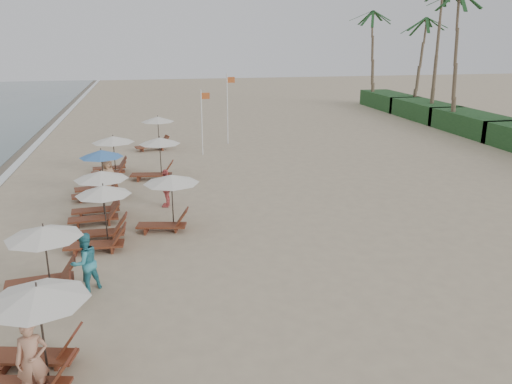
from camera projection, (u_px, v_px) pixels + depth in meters
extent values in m
plane|color=tan|center=(261.00, 284.00, 16.37)|extent=(160.00, 160.00, 0.00)
cube|color=#193D1C|center=(473.00, 123.00, 41.04)|extent=(3.20, 8.00, 1.60)
cube|color=#193D1C|center=(425.00, 110.00, 48.06)|extent=(3.20, 8.00, 1.60)
cube|color=#193D1C|center=(389.00, 101.00, 55.08)|extent=(3.20, 8.00, 1.60)
cylinder|color=brown|center=(461.00, 64.00, 40.67)|extent=(0.36, 0.36, 10.60)
cylinder|color=brown|center=(436.00, 57.00, 45.60)|extent=(0.36, 0.36, 11.40)
cylinder|color=brown|center=(415.00, 67.00, 51.00)|extent=(0.36, 0.36, 9.00)
cylinder|color=brown|center=(376.00, 60.00, 55.40)|extent=(0.36, 0.36, 9.80)
cylinder|color=black|center=(43.00, 335.00, 11.56)|extent=(0.05, 0.05, 2.27)
cone|color=white|center=(37.00, 293.00, 11.25)|extent=(2.27, 2.27, 0.35)
cylinder|color=black|center=(48.00, 263.00, 15.29)|extent=(0.05, 0.05, 2.18)
cone|color=white|center=(44.00, 232.00, 15.00)|extent=(2.22, 2.22, 0.35)
cylinder|color=black|center=(106.00, 217.00, 19.09)|extent=(0.05, 0.05, 2.25)
cone|color=white|center=(103.00, 190.00, 18.79)|extent=(2.02, 2.02, 0.35)
cylinder|color=black|center=(103.00, 196.00, 21.80)|extent=(0.05, 0.05, 2.06)
cone|color=white|center=(101.00, 175.00, 21.52)|extent=(2.24, 2.24, 0.35)
cylinder|color=black|center=(103.00, 174.00, 24.94)|extent=(0.05, 0.05, 2.23)
cone|color=#3D71B5|center=(101.00, 154.00, 24.65)|extent=(2.08, 2.08, 0.35)
cylinder|color=black|center=(114.00, 156.00, 29.05)|extent=(0.05, 0.05, 2.08)
cone|color=white|center=(113.00, 139.00, 28.77)|extent=(2.35, 2.35, 0.35)
cylinder|color=black|center=(172.00, 202.00, 20.90)|extent=(0.05, 0.05, 2.15)
cone|color=white|center=(171.00, 179.00, 20.61)|extent=(2.24, 2.24, 0.35)
cylinder|color=black|center=(161.00, 158.00, 28.32)|extent=(0.05, 0.05, 2.15)
cone|color=white|center=(160.00, 141.00, 28.03)|extent=(2.24, 2.24, 0.35)
cylinder|color=black|center=(159.00, 133.00, 35.47)|extent=(0.05, 0.05, 2.15)
cone|color=white|center=(158.00, 119.00, 35.19)|extent=(2.24, 2.24, 0.35)
imported|color=#AE7A5E|center=(32.00, 360.00, 11.00)|extent=(0.73, 0.52, 1.86)
imported|color=teal|center=(85.00, 262.00, 15.70)|extent=(1.16, 1.12, 1.88)
imported|color=#C5514F|center=(166.00, 188.00, 23.52)|extent=(0.68, 1.11, 1.76)
imported|color=tan|center=(108.00, 176.00, 25.48)|extent=(1.02, 1.00, 1.77)
cylinder|color=silver|center=(202.00, 123.00, 33.39)|extent=(0.08, 0.08, 4.22)
cube|color=#B04F21|center=(205.00, 96.00, 32.94)|extent=(0.55, 0.02, 0.40)
cylinder|color=silver|center=(227.00, 110.00, 36.67)|extent=(0.08, 0.08, 4.93)
cube|color=#B04F21|center=(231.00, 80.00, 36.12)|extent=(0.55, 0.02, 0.40)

